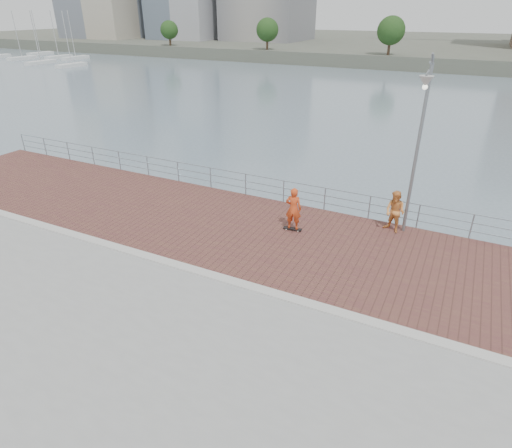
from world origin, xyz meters
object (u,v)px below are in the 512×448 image
at_px(guardrail, 304,192).
at_px(bystander, 395,212).
at_px(skateboarder, 293,209).
at_px(street_lamp, 421,120).

relative_size(guardrail, bystander, 22.03).
distance_m(skateboarder, bystander, 4.18).
bearing_deg(guardrail, bystander, -9.97).
bearing_deg(skateboarder, street_lamp, -167.63).
relative_size(guardrail, street_lamp, 5.81).
xyz_separation_m(guardrail, bystander, (4.26, -0.75, 0.22)).
bearing_deg(guardrail, street_lamp, -11.97).
xyz_separation_m(skateboarder, bystander, (3.76, 1.81, -0.11)).
distance_m(street_lamp, bystander, 3.90).
height_order(guardrail, bystander, bystander).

